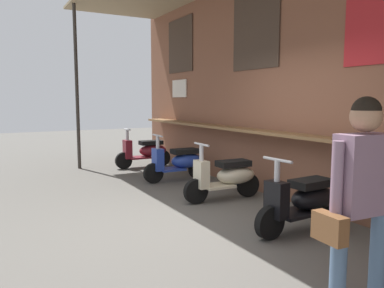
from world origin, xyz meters
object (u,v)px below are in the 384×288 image
at_px(scooter_black, 304,201).
at_px(shopper_with_handbag, 361,188).
at_px(scooter_blue, 180,162).
at_px(scooter_cream, 227,177).
at_px(scooter_maroon, 146,151).

distance_m(scooter_black, shopper_with_handbag, 2.09).
bearing_deg(scooter_blue, scooter_cream, 91.46).
bearing_deg(scooter_blue, scooter_black, 91.46).
xyz_separation_m(scooter_maroon, scooter_black, (5.21, -0.00, 0.00)).
distance_m(scooter_blue, scooter_cream, 1.71).
height_order(scooter_maroon, shopper_with_handbag, shopper_with_handbag).
bearing_deg(scooter_black, scooter_cream, -92.75).
relative_size(scooter_maroon, shopper_with_handbag, 0.84).
bearing_deg(scooter_black, scooter_blue, -92.75).
xyz_separation_m(scooter_blue, scooter_cream, (1.71, -0.00, 0.00)).
distance_m(scooter_blue, scooter_black, 3.43).
bearing_deg(scooter_maroon, scooter_cream, 92.07).
distance_m(scooter_maroon, scooter_black, 5.21).
bearing_deg(scooter_blue, shopper_with_handbag, 78.81).
bearing_deg(scooter_maroon, scooter_black, 92.07).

